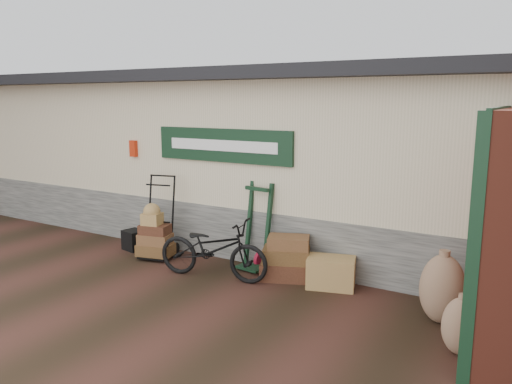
% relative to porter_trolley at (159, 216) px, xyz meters
% --- Properties ---
extents(ground, '(80.00, 80.00, 0.00)m').
position_rel_porter_trolley_xyz_m(ground, '(1.34, -0.53, -0.72)').
color(ground, black).
rests_on(ground, ground).
extents(station_building, '(14.40, 4.10, 3.20)m').
position_rel_porter_trolley_xyz_m(station_building, '(1.34, 2.21, 0.89)').
color(station_building, '#4C4C47').
rests_on(station_building, ground).
extents(porter_trolley, '(0.83, 0.69, 1.44)m').
position_rel_porter_trolley_xyz_m(porter_trolley, '(0.00, 0.00, 0.00)').
color(porter_trolley, black).
rests_on(porter_trolley, ground).
extents(green_barrow, '(0.56, 0.49, 1.39)m').
position_rel_porter_trolley_xyz_m(green_barrow, '(1.77, 0.32, -0.02)').
color(green_barrow, black).
rests_on(green_barrow, ground).
extents(suitcase_stack, '(0.89, 0.73, 0.68)m').
position_rel_porter_trolley_xyz_m(suitcase_stack, '(2.40, 0.13, -0.38)').
color(suitcase_stack, '#3E2013').
rests_on(suitcase_stack, ground).
extents(wicker_hamper, '(0.78, 0.62, 0.44)m').
position_rel_porter_trolley_xyz_m(wicker_hamper, '(3.13, 0.15, -0.50)').
color(wicker_hamper, olive).
rests_on(wicker_hamper, ground).
extents(black_trunk, '(0.42, 0.38, 0.36)m').
position_rel_porter_trolley_xyz_m(black_trunk, '(-0.67, 0.05, -0.54)').
color(black_trunk, black).
rests_on(black_trunk, ground).
extents(bicycle, '(0.91, 1.86, 1.04)m').
position_rel_porter_trolley_xyz_m(bicycle, '(1.44, -0.42, -0.20)').
color(bicycle, black).
rests_on(bicycle, ground).
extents(burlap_sack_left, '(0.65, 0.59, 0.86)m').
position_rel_porter_trolley_xyz_m(burlap_sack_left, '(4.73, -0.25, -0.29)').
color(burlap_sack_left, brown).
rests_on(burlap_sack_left, ground).
extents(burlap_sack_right, '(0.48, 0.44, 0.64)m').
position_rel_porter_trolley_xyz_m(burlap_sack_right, '(5.06, -0.96, -0.40)').
color(burlap_sack_right, brown).
rests_on(burlap_sack_right, ground).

